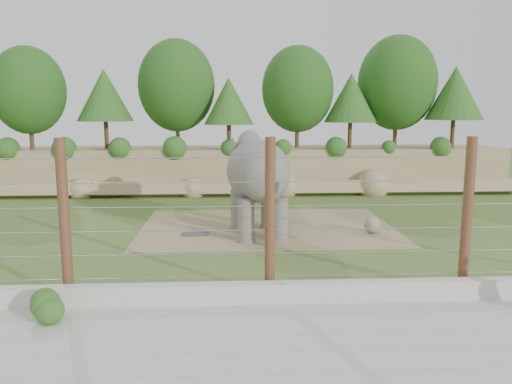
{
  "coord_description": "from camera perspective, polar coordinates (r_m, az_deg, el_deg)",
  "views": [
    {
      "loc": [
        -0.99,
        -16.53,
        4.61
      ],
      "look_at": [
        0.0,
        2.0,
        1.6
      ],
      "focal_mm": 35.0,
      "sensor_mm": 36.0,
      "label": 1
    }
  ],
  "objects": [
    {
      "name": "barrier_fence",
      "position": [
        12.35,
        1.62,
        -2.98
      ],
      "size": [
        20.26,
        0.26,
        4.0
      ],
      "color": "#4F2F19",
      "rests_on": "ground"
    },
    {
      "name": "retaining_wall",
      "position": [
        12.37,
        1.77,
        -11.43
      ],
      "size": [
        26.0,
        0.35,
        0.5
      ],
      "primitive_type": "cube",
      "color": "#BBB7AC",
      "rests_on": "ground"
    },
    {
      "name": "walkway",
      "position": [
        10.63,
        2.71,
        -16.45
      ],
      "size": [
        26.0,
        4.0,
        0.01
      ],
      "primitive_type": "cube",
      "color": "#BBB7AC",
      "rests_on": "ground"
    },
    {
      "name": "drain_grate",
      "position": [
        19.0,
        -6.98,
        -4.79
      ],
      "size": [
        1.0,
        0.6,
        0.03
      ],
      "primitive_type": "cube",
      "color": "#262628",
      "rests_on": "dirt_patch"
    },
    {
      "name": "dirt_patch",
      "position": [
        20.12,
        1.27,
        -4.01
      ],
      "size": [
        10.0,
        7.0,
        0.02
      ],
      "primitive_type": "cube",
      "color": "#968A5A",
      "rests_on": "ground"
    },
    {
      "name": "ground",
      "position": [
        17.19,
        0.36,
        -6.34
      ],
      "size": [
        90.0,
        90.0,
        0.0
      ],
      "primitive_type": "plane",
      "color": "#486527",
      "rests_on": "ground"
    },
    {
      "name": "elephant",
      "position": [
        18.54,
        0.23,
        0.73
      ],
      "size": [
        2.49,
        4.83,
        3.75
      ],
      "primitive_type": null,
      "rotation": [
        0.0,
        0.0,
        0.11
      ],
      "color": "slate",
      "rests_on": "ground"
    },
    {
      "name": "stone_ball",
      "position": [
        19.51,
        13.13,
        -3.69
      ],
      "size": [
        0.63,
        0.63,
        0.63
      ],
      "primitive_type": "sphere",
      "color": "gray",
      "rests_on": "dirt_patch"
    },
    {
      "name": "back_embankment",
      "position": [
        29.26,
        0.03,
        7.94
      ],
      "size": [
        30.0,
        5.52,
        8.77
      ],
      "color": "#907D55",
      "rests_on": "ground"
    },
    {
      "name": "walkway_shrub",
      "position": [
        12.23,
        -22.53,
        -11.91
      ],
      "size": [
        0.68,
        0.68,
        0.68
      ],
      "primitive_type": "sphere",
      "color": "#256220",
      "rests_on": "walkway"
    }
  ]
}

